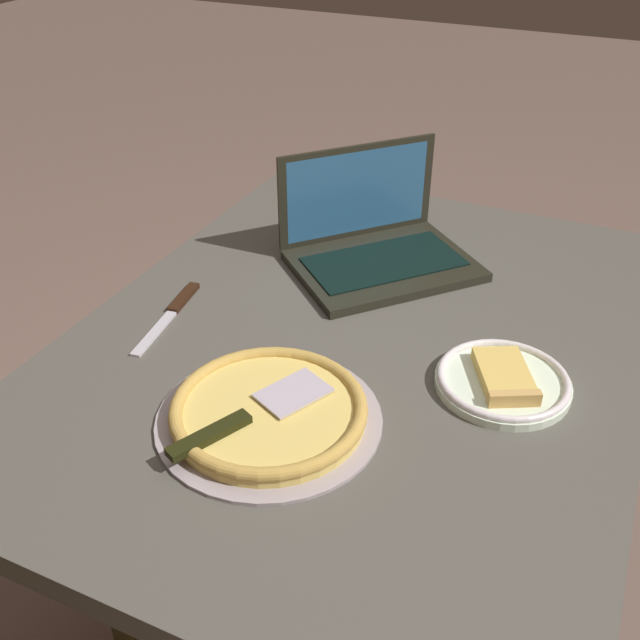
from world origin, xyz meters
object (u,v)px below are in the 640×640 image
dining_table (359,363)px  pizza_plate (503,381)px  laptop (376,243)px  pizza_tray (268,412)px  table_knife (173,310)px

dining_table → pizza_plate: pizza_plate is taller
dining_table → laptop: 0.28m
pizza_tray → table_knife: size_ratio=1.41×
dining_table → pizza_tray: (0.26, -0.04, 0.08)m
pizza_plate → pizza_tray: bearing=-53.2°
laptop → table_knife: (0.33, -0.26, -0.04)m
dining_table → pizza_plate: bearing=80.6°
pizza_tray → table_knife: (-0.19, -0.30, -0.01)m
laptop → pizza_tray: size_ratio=1.27×
dining_table → table_knife: (0.07, -0.33, 0.06)m
dining_table → laptop: (-0.26, -0.07, 0.10)m
dining_table → table_knife: 0.35m
table_knife → pizza_plate: bearing=93.1°
pizza_tray → table_knife: bearing=-122.5°
pizza_plate → table_knife: (0.03, -0.59, -0.01)m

